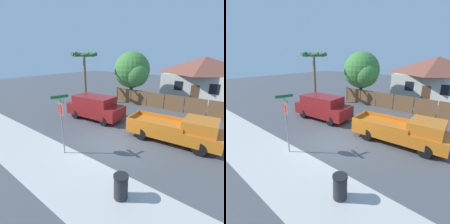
# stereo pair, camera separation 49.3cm
# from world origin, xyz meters

# --- Properties ---
(ground_plane) EXTENTS (80.00, 80.00, 0.00)m
(ground_plane) POSITION_xyz_m (0.00, 0.00, 0.00)
(ground_plane) COLOR #4C4F54
(sidewalk_strip) EXTENTS (36.00, 3.20, 0.01)m
(sidewalk_strip) POSITION_xyz_m (0.00, -3.60, 0.00)
(sidewalk_strip) COLOR beige
(sidewalk_strip) RESTS_ON ground
(wooden_fence) EXTENTS (13.84, 0.12, 1.67)m
(wooden_fence) POSITION_xyz_m (0.61, 8.96, 0.79)
(wooden_fence) COLOR brown
(wooden_fence) RESTS_ON ground
(house) EXTENTS (9.15, 6.91, 5.11)m
(house) POSITION_xyz_m (1.26, 16.88, 2.65)
(house) COLOR beige
(house) RESTS_ON ground
(oak_tree) EXTENTS (4.26, 4.06, 5.67)m
(oak_tree) POSITION_xyz_m (-4.63, 9.66, 3.54)
(oak_tree) COLOR brown
(oak_tree) RESTS_ON ground
(palm_tree) EXTENTS (2.74, 2.95, 5.56)m
(palm_tree) POSITION_xyz_m (-8.61, 6.02, 4.78)
(palm_tree) COLOR brown
(palm_tree) RESTS_ON ground
(red_suv) EXTENTS (4.98, 2.40, 1.98)m
(red_suv) POSITION_xyz_m (-3.81, 2.57, 1.06)
(red_suv) COLOR maroon
(red_suv) RESTS_ON ground
(orange_pickup) EXTENTS (5.68, 2.42, 1.74)m
(orange_pickup) POSITION_xyz_m (3.13, 2.60, 0.85)
(orange_pickup) COLOR orange
(orange_pickup) RESTS_ON ground
(stop_sign) EXTENTS (0.98, 0.88, 3.27)m
(stop_sign) POSITION_xyz_m (-1.28, -2.53, 2.24)
(stop_sign) COLOR gray
(stop_sign) RESTS_ON ground
(trash_bin) EXTENTS (0.57, 0.57, 0.99)m
(trash_bin) POSITION_xyz_m (3.06, -3.20, 0.50)
(trash_bin) COLOR #28282D
(trash_bin) RESTS_ON ground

